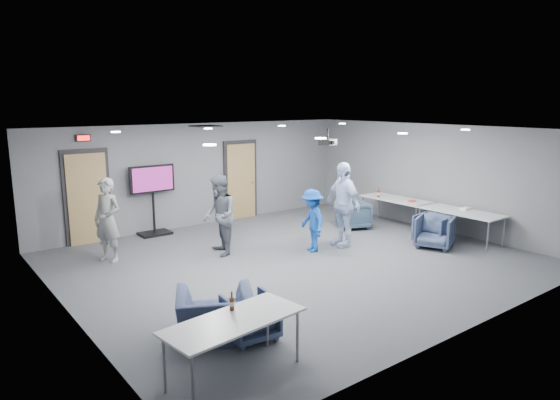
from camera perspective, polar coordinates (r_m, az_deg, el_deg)
floor at (r=10.48m, az=1.90°, el=-6.91°), size 9.00×9.00×0.00m
ceiling at (r=9.98m, az=2.00°, el=7.99°), size 9.00×9.00×0.00m
wall_back at (r=13.43m, az=-8.94°, el=2.91°), size 9.00×0.02×2.70m
wall_front at (r=7.57m, az=21.57°, el=-4.21°), size 9.00×0.02×2.70m
wall_left at (r=8.14m, az=-23.43°, el=-3.30°), size 0.02×8.00×2.70m
wall_right at (r=13.42m, az=17.00°, el=2.54°), size 0.02×8.00×2.70m
door_left at (r=12.31m, az=-21.14°, el=0.20°), size 1.06×0.17×2.24m
door_right at (r=14.04m, az=-4.51°, el=2.20°), size 1.06×0.17×2.24m
exit_sign at (r=12.12m, az=-21.58°, el=6.61°), size 0.32×0.08×0.16m
hvac_diffuser at (r=12.02m, az=-8.48°, el=8.36°), size 0.60×0.60×0.03m
downlights at (r=9.98m, az=2.00°, el=7.91°), size 6.18×3.78×0.02m
person_a at (r=10.80m, az=-19.11°, el=-2.19°), size 0.68×0.76×1.74m
person_b at (r=10.72m, az=-6.95°, el=-1.76°), size 0.87×1.00×1.74m
person_c at (r=11.40m, az=7.18°, el=-0.49°), size 0.61×1.18×1.93m
person_d at (r=10.96m, az=3.68°, el=-2.35°), size 0.76×1.01×1.39m
chair_right_a at (r=13.15m, az=8.37°, el=-1.70°), size 1.00×0.99×0.70m
chair_right_b at (r=12.16m, az=17.08°, el=-3.18°), size 0.86×0.84×0.68m
chair_right_c at (r=11.81m, az=17.26°, el=-3.52°), size 1.03×1.02×0.72m
chair_front_a at (r=7.14m, az=-3.44°, el=-13.20°), size 0.74×0.76×0.62m
chair_front_b at (r=7.17m, az=-7.43°, el=-12.93°), size 1.35×1.29×0.68m
table_right_a at (r=13.55m, az=13.19°, el=-0.02°), size 0.81×1.95×0.73m
table_right_b at (r=12.47m, az=19.93°, el=-1.36°), size 0.82×1.97×0.73m
table_front_left at (r=6.10m, az=-5.27°, el=-13.84°), size 1.81×0.92×0.73m
bottle_front at (r=6.29m, az=-5.52°, el=-11.66°), size 0.06×0.06×0.24m
bottle_right at (r=13.62m, az=11.19°, el=0.72°), size 0.07×0.07×0.27m
snack_box at (r=13.21m, az=14.86°, el=-0.11°), size 0.21×0.17×0.04m
wrapper at (r=12.63m, az=20.41°, el=-0.92°), size 0.24×0.17×0.05m
tv_stand at (r=12.63m, az=-14.31°, el=0.48°), size 1.13×0.54×1.74m
projector at (r=10.81m, az=5.48°, el=6.63°), size 0.38×0.35×0.35m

